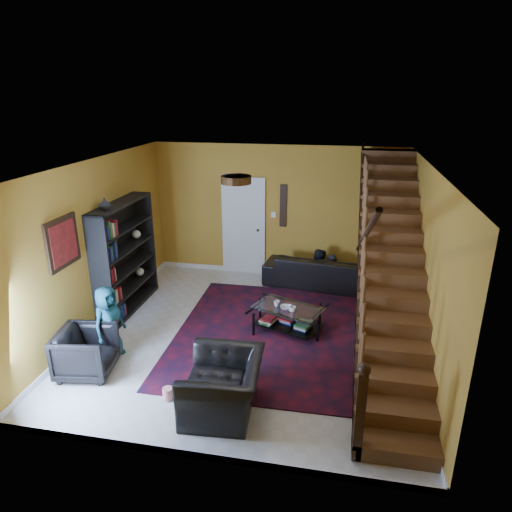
{
  "coord_description": "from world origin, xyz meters",
  "views": [
    {
      "loc": [
        1.38,
        -6.5,
        3.83
      ],
      "look_at": [
        0.03,
        0.4,
        1.26
      ],
      "focal_mm": 32.0,
      "sensor_mm": 36.0,
      "label": 1
    }
  ],
  "objects_px": {
    "sofa": "(319,271)",
    "armchair_left": "(86,352)",
    "armchair_right": "(223,386)",
    "bookshelf": "(126,259)",
    "coffee_table": "(288,318)"
  },
  "relations": [
    {
      "from": "sofa",
      "to": "armchair_left",
      "type": "xyz_separation_m",
      "value": [
        -3.03,
        -3.78,
        0.02
      ]
    },
    {
      "from": "sofa",
      "to": "armchair_right",
      "type": "distance_m",
      "value": 4.29
    },
    {
      "from": "bookshelf",
      "to": "armchair_left",
      "type": "relative_size",
      "value": 2.64
    },
    {
      "from": "bookshelf",
      "to": "armchair_left",
      "type": "distance_m",
      "value": 2.2
    },
    {
      "from": "bookshelf",
      "to": "armchair_right",
      "type": "distance_m",
      "value": 3.55
    },
    {
      "from": "sofa",
      "to": "coffee_table",
      "type": "distance_m",
      "value": 2.05
    },
    {
      "from": "sofa",
      "to": "armchair_left",
      "type": "bearing_deg",
      "value": 58.82
    },
    {
      "from": "bookshelf",
      "to": "coffee_table",
      "type": "distance_m",
      "value": 3.1
    },
    {
      "from": "armchair_right",
      "to": "coffee_table",
      "type": "bearing_deg",
      "value": 162.01
    },
    {
      "from": "armchair_left",
      "to": "armchair_right",
      "type": "bearing_deg",
      "value": -109.58
    },
    {
      "from": "bookshelf",
      "to": "coffee_table",
      "type": "xyz_separation_m",
      "value": [
        2.99,
        -0.31,
        -0.72
      ]
    },
    {
      "from": "bookshelf",
      "to": "coffee_table",
      "type": "relative_size",
      "value": 1.58
    },
    {
      "from": "bookshelf",
      "to": "sofa",
      "type": "xyz_separation_m",
      "value": [
        3.38,
        1.7,
        -0.64
      ]
    },
    {
      "from": "sofa",
      "to": "armchair_left",
      "type": "relative_size",
      "value": 2.92
    },
    {
      "from": "bookshelf",
      "to": "armchair_right",
      "type": "bearing_deg",
      "value": -45.32
    }
  ]
}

